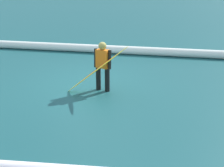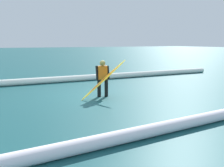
% 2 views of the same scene
% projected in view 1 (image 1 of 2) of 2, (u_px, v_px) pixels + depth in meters
% --- Properties ---
extents(ground_plane, '(175.12, 175.12, 0.00)m').
position_uv_depth(ground_plane, '(89.00, 82.00, 9.68)').
color(ground_plane, '#195053').
extents(surfer, '(0.50, 0.31, 1.40)m').
position_uv_depth(surfer, '(103.00, 64.00, 8.76)').
color(surfer, black).
rests_on(surfer, ground_plane).
extents(surfboard, '(1.77, 0.50, 1.46)m').
position_uv_depth(surfboard, '(97.00, 70.00, 8.50)').
color(surfboard, yellow).
rests_on(surfboard, ground_plane).
extents(wave_crest_foreground, '(16.98, 1.56, 0.32)m').
position_uv_depth(wave_crest_foreground, '(138.00, 51.00, 12.50)').
color(wave_crest_foreground, white).
rests_on(wave_crest_foreground, ground_plane).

